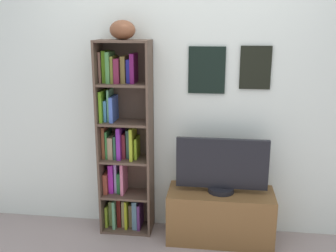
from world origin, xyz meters
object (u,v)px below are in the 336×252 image
at_px(football, 122,30).
at_px(television, 222,166).
at_px(bookshelf, 123,143).
at_px(tv_stand, 220,216).

distance_m(football, television, 1.38).
bearing_deg(football, television, -4.52).
relative_size(bookshelf, television, 2.22).
relative_size(bookshelf, tv_stand, 1.89).
bearing_deg(bookshelf, television, -6.25).
bearing_deg(football, tv_stand, -4.60).
xyz_separation_m(bookshelf, football, (0.03, -0.03, 0.97)).
distance_m(bookshelf, television, 0.88).
distance_m(tv_stand, television, 0.45).
relative_size(tv_stand, television, 1.17).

